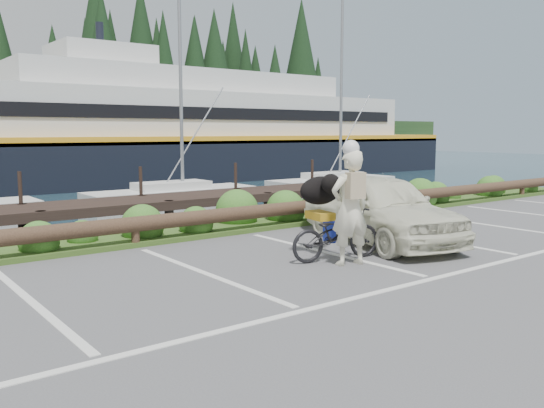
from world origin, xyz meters
The scene contains 7 objects.
ground centered at (0.00, 0.00, 0.00)m, with size 72.00×72.00×0.00m, color #4E4D4F.
vegetation_strip centered at (0.00, 5.30, 0.05)m, with size 34.00×1.60×0.10m, color #3D5B21.
log_rail centered at (0.00, 4.60, 0.00)m, with size 32.00×0.30×0.60m, color #443021, non-canonical shape.
bicycle centered at (2.32, 1.45, 0.46)m, with size 0.60×1.73×0.91m, color black.
cyclist centered at (2.24, 1.05, 0.97)m, with size 0.70×0.46×1.93m, color #EBE7C7.
dog centered at (2.43, 1.99, 1.17)m, with size 0.89×0.43×0.51m, color black.
parked_car centered at (4.12, 2.08, 0.70)m, with size 1.66×4.12×1.40m, color silver.
Camera 1 is at (-4.53, -5.69, 2.23)m, focal length 38.00 mm.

